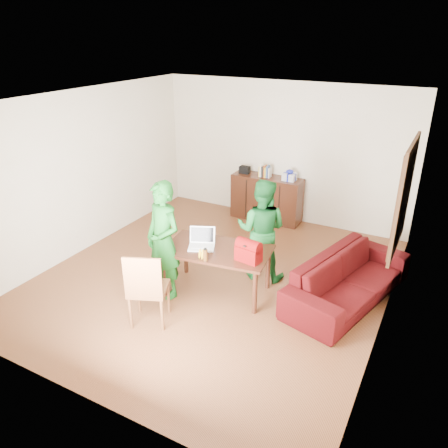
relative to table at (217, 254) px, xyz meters
The scene contains 10 objects.
room 0.84m from the table, 116.38° to the left, with size 5.20×5.70×2.90m.
table is the anchor object (origin of this frame).
chair 1.18m from the table, 112.49° to the right, with size 0.62×0.60×1.05m.
person_near 0.79m from the table, 147.77° to the right, with size 0.63×0.41×1.72m, color #145C1A.
person_far 0.81m from the table, 62.13° to the left, with size 0.77×0.60×1.59m, color #155F24.
laptop 0.26m from the table, 158.95° to the right, with size 0.44×0.38×0.26m.
bananas 0.37m from the table, 96.90° to the right, with size 0.14×0.09×0.05m, color yellow, non-canonical shape.
bottle 0.41m from the table, 86.60° to the right, with size 0.06×0.06×0.19m, color #553013.
red_bag 0.58m from the table, 10.96° to the right, with size 0.34×0.19×0.25m, color maroon.
sofa 1.89m from the table, 22.10° to the left, with size 2.22×0.87×0.65m, color #400A08.
Camera 1 is at (2.90, -5.10, 3.56)m, focal length 35.00 mm.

